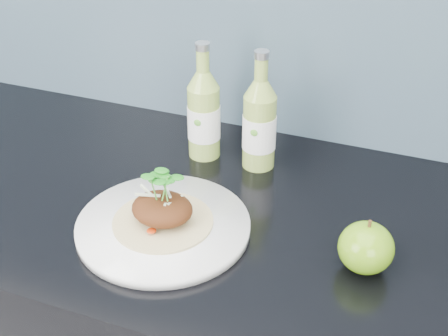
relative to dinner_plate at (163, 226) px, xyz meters
The scene contains 5 objects.
dinner_plate is the anchor object (origin of this frame).
pork_taco 0.04m from the dinner_plate, ahead, with size 0.16×0.16×0.10m.
green_apple 0.31m from the dinner_plate, ahead, with size 0.09×0.09×0.09m.
cider_bottle_left 0.25m from the dinner_plate, 96.80° to the left, with size 0.06×0.06×0.22m.
cider_bottle_right 0.27m from the dinner_plate, 72.04° to the left, with size 0.07×0.07×0.22m.
Camera 1 is at (0.26, 0.91, 1.51)m, focal length 50.00 mm.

